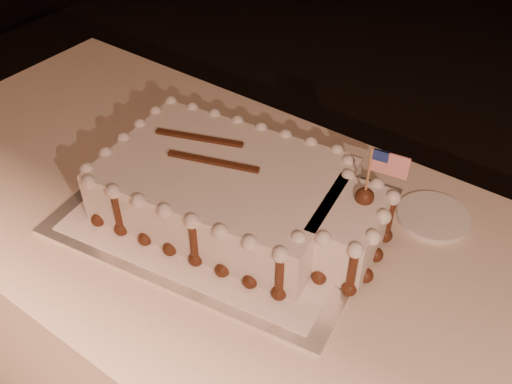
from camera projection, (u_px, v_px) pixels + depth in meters
The scene contains 4 objects.
cake_board at pixel (225, 211), 1.19m from camera, with size 0.62×0.47×0.01m, color white.
doily at pixel (225, 209), 1.19m from camera, with size 0.56×0.42×0.00m, color white.
sheet_cake at pixel (238, 193), 1.14m from camera, with size 0.60×0.39×0.23m.
side_plate at pixel (433, 217), 1.17m from camera, with size 0.15×0.15×0.01m, color white.
Camera 1 is at (0.22, -0.06, 1.56)m, focal length 40.00 mm.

